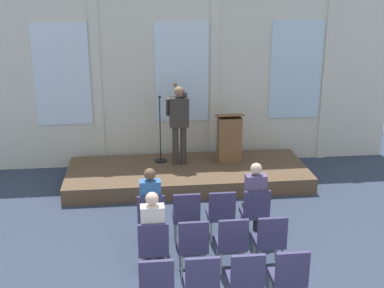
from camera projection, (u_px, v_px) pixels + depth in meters
rear_partition at (183, 81)px, 11.95m from camera, size 10.37×0.14×4.09m
stage_platform at (188, 175)px, 11.33m from camera, size 5.34×2.00×0.34m
speaker at (179, 119)px, 11.20m from camera, size 0.50×0.69×1.79m
mic_stand at (161, 148)px, 11.56m from camera, size 0.28×0.28×1.55m
lectern at (229, 138)px, 11.53m from camera, size 0.60×0.48×1.16m
chair_r0_c0 at (151, 215)px, 8.60m from camera, size 0.46×0.44×0.94m
audience_r0_c0 at (150, 201)px, 8.60m from camera, size 0.36×0.39×1.37m
chair_r0_c1 at (186, 213)px, 8.66m from camera, size 0.46×0.44×0.94m
chair_r0_c2 at (221, 212)px, 8.73m from camera, size 0.46×0.44×0.94m
chair_r0_c3 at (255, 210)px, 8.79m from camera, size 0.46×0.44×0.94m
audience_r0_c3 at (255, 196)px, 8.79m from camera, size 0.36×0.39×1.39m
chair_r1_c0 at (153, 245)px, 7.65m from camera, size 0.46×0.44×0.94m
audience_r1_c0 at (153, 229)px, 7.65m from camera, size 0.36×0.39×1.38m
chair_r1_c1 at (193, 243)px, 7.71m from camera, size 0.46×0.44×0.94m
chair_r1_c2 at (232, 240)px, 7.78m from camera, size 0.46×0.44×0.94m
chair_r1_c3 at (270, 238)px, 7.84m from camera, size 0.46×0.44×0.94m
chair_r2_c0 at (156, 283)px, 6.69m from camera, size 0.46×0.44×0.94m
chair_r2_c1 at (202, 280)px, 6.76m from camera, size 0.46×0.44×0.94m
chair_r2_c2 at (246, 277)px, 6.82m from camera, size 0.46×0.44×0.94m
chair_r2_c3 at (289, 274)px, 6.89m from camera, size 0.46×0.44×0.94m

